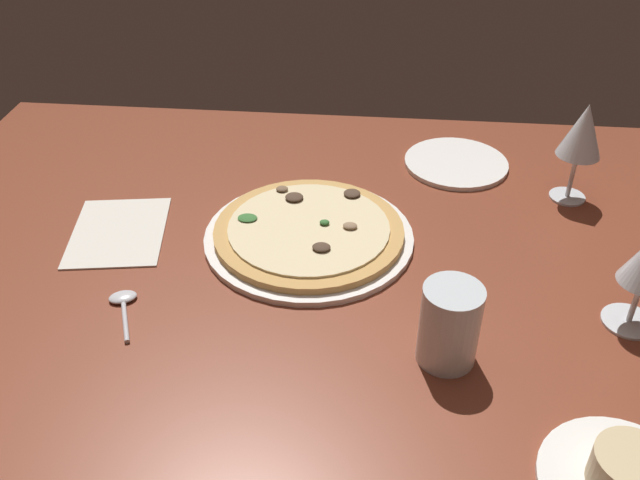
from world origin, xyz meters
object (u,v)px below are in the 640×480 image
at_px(ramekin_on_saucer, 627,478).
at_px(wine_glass_near, 583,133).
at_px(paper_menu, 119,232).
at_px(pizza_main, 309,233).
at_px(water_glass, 449,330).
at_px(spoon, 123,303).
at_px(side_plate, 456,163).

height_order(ramekin_on_saucer, wine_glass_near, wine_glass_near).
bearing_deg(wine_glass_near, paper_menu, 13.49).
xyz_separation_m(pizza_main, water_glass, (-0.21, 0.25, 0.04)).
xyz_separation_m(pizza_main, ramekin_on_saucer, (-0.39, 0.43, 0.01)).
xyz_separation_m(ramekin_on_saucer, spoon, (0.63, -0.24, -0.01)).
distance_m(ramekin_on_saucer, water_glass, 0.26).
relative_size(side_plate, spoon, 1.80).
bearing_deg(spoon, pizza_main, -142.53).
xyz_separation_m(pizza_main, paper_menu, (0.31, 0.01, -0.01)).
relative_size(ramekin_on_saucer, side_plate, 0.93).
relative_size(pizza_main, water_glass, 2.98).
distance_m(water_glass, side_plate, 0.52).
relative_size(side_plate, paper_menu, 1.00).
bearing_deg(side_plate, spoon, 42.52).
height_order(water_glass, paper_menu, water_glass).
bearing_deg(wine_glass_near, side_plate, -27.76).
distance_m(pizza_main, wine_glass_near, 0.49).
height_order(pizza_main, spoon, pizza_main).
relative_size(pizza_main, paper_menu, 1.73).
relative_size(water_glass, paper_menu, 0.58).
relative_size(wine_glass_near, spoon, 1.64).
height_order(wine_glass_near, water_glass, wine_glass_near).
bearing_deg(wine_glass_near, ramekin_on_saucer, 84.62).
bearing_deg(pizza_main, side_plate, -133.26).
xyz_separation_m(pizza_main, spoon, (0.25, 0.19, -0.01)).
distance_m(wine_glass_near, paper_menu, 0.79).
bearing_deg(paper_menu, pizza_main, 173.00).
bearing_deg(spoon, ramekin_on_saucer, 159.37).
xyz_separation_m(water_glass, spoon, (0.45, -0.06, -0.04)).
height_order(pizza_main, water_glass, water_glass).
distance_m(pizza_main, ramekin_on_saucer, 0.57).
relative_size(pizza_main, side_plate, 1.73).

